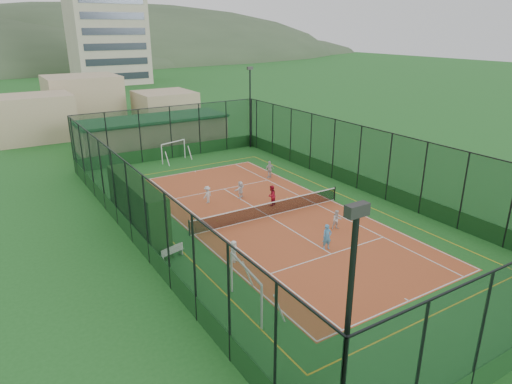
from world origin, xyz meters
TOP-DOWN VIEW (x-y plane):
  - ground at (0.00, 0.00)m, footprint 300.00×300.00m
  - court_slab at (0.00, 0.00)m, footprint 11.17×23.97m
  - tennis_net at (0.00, 0.00)m, footprint 11.67×0.12m
  - perimeter_fence at (0.00, 0.00)m, footprint 18.12×34.12m
  - floodlight_sw at (-8.60, -16.60)m, footprint 0.60×0.26m
  - floodlight_ne at (8.60, 16.60)m, footprint 0.60×0.26m
  - clubhouse at (0.00, 22.00)m, footprint 15.20×7.20m
  - apartment_tower at (12.00, 82.00)m, footprint 15.00×12.00m
  - distant_hills at (0.00, 150.00)m, footprint 200.00×60.00m
  - hedge_left at (-8.30, 1.80)m, footprint 1.20×7.97m
  - white_bench at (-7.80, -2.10)m, footprint 1.51×0.77m
  - futsal_goal_near at (-6.77, -8.40)m, footprint 3.37×1.29m
  - futsal_goal_far at (-0.28, 15.90)m, footprint 2.97×1.68m
  - child_near_left at (-5.06, -4.25)m, footprint 0.71×0.61m
  - child_near_mid at (0.19, -5.75)m, footprint 0.61×0.47m
  - child_near_right at (2.50, -3.97)m, footprint 0.72×0.63m
  - child_far_left at (-2.40, 4.39)m, footprint 0.94×0.78m
  - child_far_right at (4.61, 6.87)m, footprint 0.87×0.39m
  - child_far_back at (0.14, 4.04)m, footprint 1.24×0.90m
  - coach at (1.23, 1.53)m, footprint 0.91×0.84m
  - tennis_balls at (0.08, 1.77)m, footprint 6.42×1.11m

SIDE VIEW (x-z plane):
  - ground at x=0.00m, z-range 0.00..0.00m
  - distant_hills at x=0.00m, z-range -12.00..12.00m
  - court_slab at x=0.00m, z-range 0.00..0.01m
  - tennis_balls at x=0.08m, z-range 0.01..0.08m
  - white_bench at x=-7.80m, z-range 0.00..0.82m
  - tennis_net at x=0.00m, z-range 0.00..1.06m
  - child_near_left at x=-5.06m, z-range 0.01..1.24m
  - child_near_right at x=2.50m, z-range 0.01..1.26m
  - child_far_left at x=-2.40m, z-range 0.01..1.28m
  - child_far_back at x=0.14m, z-range 0.01..1.30m
  - child_far_right at x=4.61m, z-range 0.01..1.48m
  - coach at x=1.23m, z-range 0.01..1.51m
  - child_near_mid at x=0.19m, z-range 0.01..1.52m
  - futsal_goal_far at x=-0.28m, z-range 0.00..1.84m
  - futsal_goal_near at x=-6.77m, z-range 0.00..2.12m
  - clubhouse at x=0.00m, z-range 0.00..3.15m
  - hedge_left at x=-8.30m, z-range 0.00..3.49m
  - perimeter_fence at x=0.00m, z-range 0.00..5.00m
  - floodlight_sw at x=-8.60m, z-range 0.00..8.25m
  - floodlight_ne at x=8.60m, z-range 0.00..8.25m
  - apartment_tower at x=12.00m, z-range 0.00..30.00m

